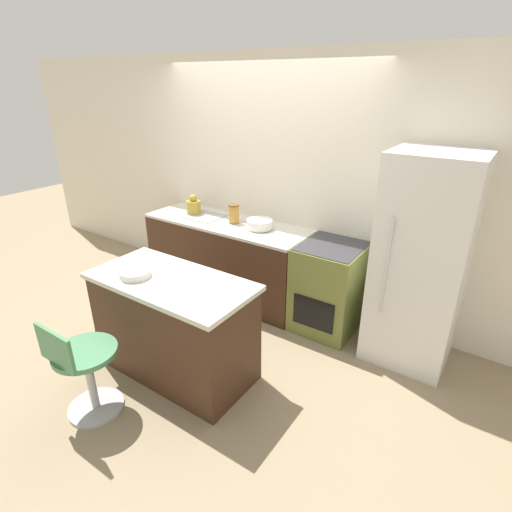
{
  "coord_description": "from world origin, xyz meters",
  "views": [
    {
      "loc": [
        2.33,
        -2.94,
        2.32
      ],
      "look_at": [
        0.56,
        -0.33,
        0.93
      ],
      "focal_mm": 28.0,
      "sensor_mm": 36.0,
      "label": 1
    }
  ],
  "objects": [
    {
      "name": "stool_chair",
      "position": [
        -0.0,
        -1.72,
        0.39
      ],
      "size": [
        0.46,
        0.46,
        0.82
      ],
      "color": "#B7B7BC",
      "rests_on": "ground_plane"
    },
    {
      "name": "oven_range",
      "position": [
        0.98,
        0.34,
        0.44
      ],
      "size": [
        0.59,
        0.65,
        0.89
      ],
      "color": "olive",
      "rests_on": "ground_plane"
    },
    {
      "name": "mixing_bowl",
      "position": [
        0.14,
        0.36,
        0.94
      ],
      "size": [
        0.27,
        0.27,
        0.09
      ],
      "color": "white",
      "rests_on": "back_counter"
    },
    {
      "name": "canister_jar",
      "position": [
        -0.2,
        0.36,
        0.99
      ],
      "size": [
        0.12,
        0.12,
        0.2
      ],
      "color": "#B77F33",
      "rests_on": "back_counter"
    },
    {
      "name": "ground_plane",
      "position": [
        0.0,
        0.0,
        0.0
      ],
      "size": [
        14.0,
        14.0,
        0.0
      ],
      "primitive_type": "plane",
      "color": "#998466"
    },
    {
      "name": "wall_back",
      "position": [
        0.0,
        0.69,
        1.3
      ],
      "size": [
        8.0,
        0.06,
        2.6
      ],
      "color": "silver",
      "rests_on": "ground_plane"
    },
    {
      "name": "refrigerator",
      "position": [
        1.78,
        0.34,
        0.92
      ],
      "size": [
        0.69,
        0.68,
        1.84
      ],
      "color": "silver",
      "rests_on": "ground_plane"
    },
    {
      "name": "kitchen_island",
      "position": [
        0.2,
        -1.01,
        0.44
      ],
      "size": [
        1.37,
        0.68,
        0.88
      ],
      "color": "#422819",
      "rests_on": "ground_plane"
    },
    {
      "name": "fruit_bowl",
      "position": [
        -0.06,
        -1.13,
        0.91
      ],
      "size": [
        0.25,
        0.25,
        0.06
      ],
      "color": "white",
      "rests_on": "kitchen_island"
    },
    {
      "name": "kettle",
      "position": [
        -0.79,
        0.36,
        0.98
      ],
      "size": [
        0.17,
        0.17,
        0.22
      ],
      "color": "#B29333",
      "rests_on": "back_counter"
    },
    {
      "name": "back_counter",
      "position": [
        -0.29,
        0.34,
        0.44
      ],
      "size": [
        1.92,
        0.64,
        0.89
      ],
      "color": "#422819",
      "rests_on": "ground_plane"
    }
  ]
}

